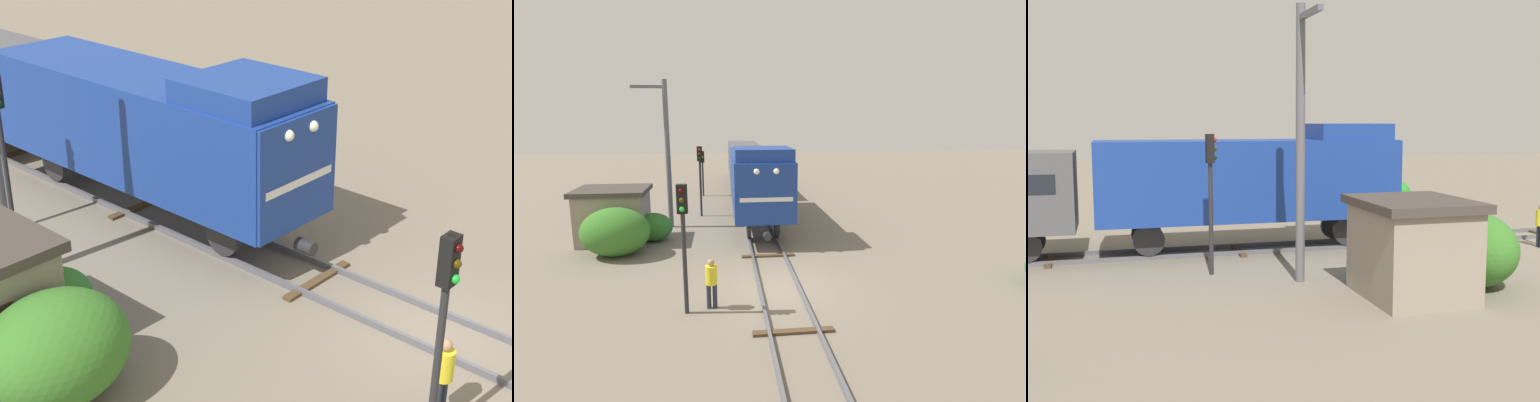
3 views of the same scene
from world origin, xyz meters
TOP-DOWN VIEW (x-y plane):
  - ground_plane at (0.00, 0.00)m, footprint 119.59×119.59m
  - railway_track at (0.00, 0.00)m, footprint 2.40×79.73m
  - locomotive at (0.00, 9.33)m, footprint 2.90×11.60m
  - traffic_signal_near at (-3.20, -1.72)m, footprint 0.32×0.34m
  - traffic_signal_mid at (-3.40, 11.48)m, footprint 0.32×0.34m
  - worker_near_track at (-2.40, -1.45)m, footprint 0.38×0.38m
  - bush_mid at (-6.87, 4.32)m, footprint 3.06×2.51m
  - bush_far at (-5.58, 6.43)m, footprint 1.99×1.63m

SIDE VIEW (x-z plane):
  - ground_plane at x=0.00m, z-range 0.00..0.00m
  - railway_track at x=0.00m, z-range -0.01..0.15m
  - bush_far at x=-5.58m, z-range 0.00..1.45m
  - worker_near_track at x=-2.40m, z-range 0.15..1.85m
  - bush_mid at x=-6.87m, z-range 0.00..2.23m
  - locomotive at x=0.00m, z-range 0.47..5.07m
  - traffic_signal_near at x=-3.20m, z-range 0.82..5.03m
  - traffic_signal_mid at x=-3.40m, z-range 0.86..5.31m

